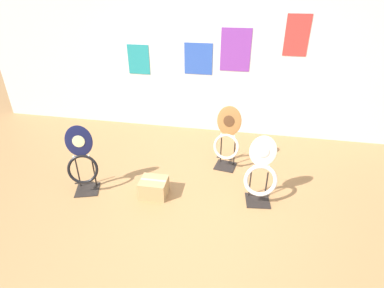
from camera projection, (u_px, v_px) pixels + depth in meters
name	position (u px, v px, depth m)	size (l,w,h in m)	color
ground_plane	(181.00, 227.00, 3.22)	(14.00, 14.00, 0.00)	#A37547
wall_back	(214.00, 55.00, 4.72)	(8.00, 0.07, 2.60)	silver
toilet_seat_display_white_plain	(261.00, 175.00, 3.42)	(0.40, 0.31, 0.85)	black
toilet_seat_display_woodgrain	(227.00, 139.00, 4.08)	(0.38, 0.32, 0.89)	black
toilet_seat_display_navy_moon	(82.00, 163.00, 3.60)	(0.39, 0.35, 0.87)	black
storage_box	(154.00, 187.00, 3.66)	(0.33, 0.29, 0.22)	tan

